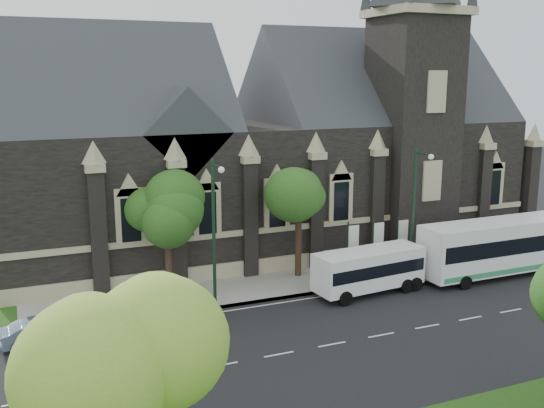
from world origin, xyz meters
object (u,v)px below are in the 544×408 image
banner_flag_left (351,244)px  banner_flag_center (376,241)px  sedan (42,332)px  box_trailer (122,322)px  tree_park_near (127,326)px  street_lamp_near (415,206)px  car_far_red (186,313)px  tree_walk_right (300,194)px  tour_coach (507,245)px  banner_flag_right (401,238)px  tree_walk_left (169,206)px  shuttle_bus (369,268)px  street_lamp_mid (215,226)px

banner_flag_left → banner_flag_center: same height
sedan → box_trailer: bearing=-107.2°
tree_park_near → street_lamp_near: size_ratio=0.95×
street_lamp_near → sedan: street_lamp_near is taller
banner_flag_center → car_far_red: 14.98m
tree_walk_right → car_far_red: size_ratio=2.15×
box_trailer → car_far_red: bearing=10.5°
tree_walk_right → car_far_red: (-9.43, -5.00, -5.20)m
tree_park_near → box_trailer: bearing=82.3°
tree_park_near → tour_coach: (28.45, 14.26, -4.30)m
tree_park_near → banner_flag_right: (22.06, 17.77, -4.03)m
banner_flag_center → box_trailer: 18.70m
street_lamp_near → car_far_red: street_lamp_near is taller
tree_park_near → tree_walk_left: bearing=72.9°
tree_walk_right → banner_flag_right: 8.05m
street_lamp_near → box_trailer: size_ratio=2.90×
tree_park_near → sedan: 15.89m
sedan → tour_coach: bearing=-94.0°
tree_walk_left → banner_flag_left: tree_walk_left is taller
shuttle_bus → car_far_red: (-12.06, -0.25, -1.03)m
car_far_red → tree_park_near: bearing=154.4°
shuttle_bus → sedan: size_ratio=1.84×
banner_flag_right → tour_coach: banner_flag_right is taller
tree_walk_left → shuttle_bus: size_ratio=1.01×
tree_walk_left → street_lamp_near: size_ratio=0.85×
tree_walk_left → banner_flag_center: (14.08, -1.70, -3.35)m
street_lamp_near → banner_flag_right: street_lamp_near is taller
banner_flag_left → sedan: 20.44m
tree_walk_right → banner_flag_left: 4.92m
tree_park_near → banner_flag_left: tree_park_near is taller
tree_park_near → box_trailer: size_ratio=2.76×
street_lamp_near → sedan: bearing=-177.1°
tree_walk_right → tree_walk_left: bearing=-179.9°
street_lamp_mid → banner_flag_right: bearing=7.6°
tree_park_near → banner_flag_center: (20.06, 17.77, -4.03)m
tour_coach → sedan: 30.56m
banner_flag_left → car_far_red: bearing=-165.3°
shuttle_bus → tree_walk_left: bearing=152.2°
tree_walk_right → street_lamp_near: 7.72m
banner_flag_right → shuttle_bus: banner_flag_right is taller
street_lamp_mid → tour_coach: bearing=-4.4°
tree_walk_left → sedan: size_ratio=1.86×
street_lamp_near → car_far_red: size_ratio=2.48×
street_lamp_near → banner_flag_right: bearing=81.4°
car_far_red → shuttle_bus: bearing=-93.4°
banner_flag_right → box_trailer: bearing=-168.6°
tree_walk_left → banner_flag_center: size_ratio=1.91×
car_far_red → street_lamp_near: bearing=-89.7°
tree_walk_left → street_lamp_mid: (1.80, -3.61, -0.62)m
street_lamp_mid → shuttle_bus: street_lamp_mid is taller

